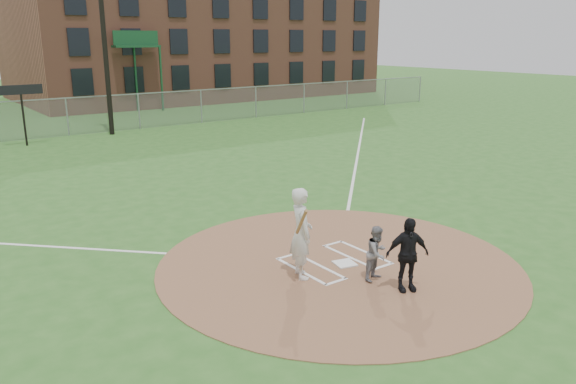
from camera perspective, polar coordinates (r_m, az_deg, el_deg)
ground at (r=13.25m, az=5.15°, el=-7.30°), size 140.00×140.00×0.00m
dirt_circle at (r=13.25m, az=5.15°, el=-7.26°), size 8.40×8.40×0.02m
home_plate at (r=13.20m, az=5.79°, el=-7.23°), size 0.56×0.56×0.03m
foul_line_first at (r=25.46m, az=7.09°, el=3.77°), size 17.04×17.04×0.01m
catcher at (r=12.29m, az=9.04°, el=-6.15°), size 0.69×0.60×1.21m
umpire at (r=11.84m, az=12.02°, el=-6.22°), size 1.00×0.74×1.57m
batters_boxes at (r=13.35m, az=4.73°, el=-7.00°), size 2.08×1.88×0.01m
batter_at_plate at (r=12.14m, az=1.35°, el=-4.18°), size 0.78×1.13×2.02m
outfield_fence at (r=32.43m, az=-21.51°, el=7.14°), size 56.08×0.08×2.03m
brick_warehouse at (r=52.97m, az=-9.48°, el=17.84°), size 30.00×17.17×15.00m
light_pole at (r=31.82m, az=-18.42°, el=17.41°), size 1.20×0.30×12.22m
scoreboard_sign at (r=29.99m, az=-25.49°, el=8.77°), size 2.00×0.10×2.93m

